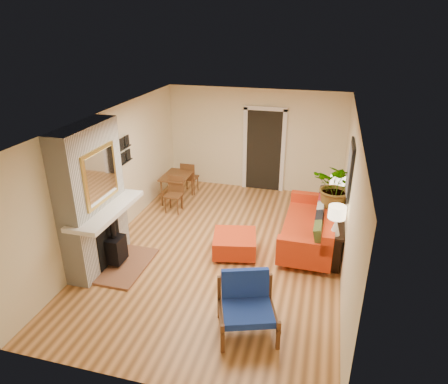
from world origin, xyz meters
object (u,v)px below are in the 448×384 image
(lamp_far, at_px, (337,185))
(houseplant, at_px, (337,187))
(blue_chair, at_px, (247,301))
(console_table, at_px, (334,222))
(sofa, at_px, (313,226))
(lamp_near, at_px, (337,217))
(dining_table, at_px, (179,180))
(ottoman, at_px, (235,243))

(lamp_far, xyz_separation_m, houseplant, (-0.01, -0.44, 0.15))
(blue_chair, relative_size, console_table, 0.55)
(houseplant, bearing_deg, console_table, -87.62)
(sofa, height_order, lamp_far, lamp_far)
(lamp_near, xyz_separation_m, lamp_far, (0.00, 1.45, 0.00))
(console_table, distance_m, lamp_far, 0.84)
(sofa, relative_size, lamp_near, 4.19)
(blue_chair, relative_size, dining_table, 0.67)
(blue_chair, height_order, lamp_far, lamp_far)
(lamp_near, bearing_deg, lamp_far, 90.00)
(sofa, bearing_deg, lamp_near, -65.67)
(ottoman, bearing_deg, houseplant, 27.87)
(lamp_far, bearing_deg, lamp_near, -90.00)
(blue_chair, bearing_deg, ottoman, 108.39)
(ottoman, relative_size, blue_chair, 0.92)
(console_table, xyz_separation_m, lamp_far, (0.00, 0.68, 0.49))
(lamp_near, distance_m, houseplant, 1.02)
(ottoman, bearing_deg, sofa, 28.44)
(dining_table, relative_size, lamp_far, 2.84)
(sofa, distance_m, houseplant, 0.91)
(blue_chair, distance_m, console_table, 2.83)
(dining_table, xyz_separation_m, lamp_far, (3.65, -0.63, 0.52))
(ottoman, height_order, dining_table, dining_table)
(console_table, bearing_deg, blue_chair, -114.40)
(houseplant, bearing_deg, sofa, -154.37)
(blue_chair, height_order, lamp_near, lamp_near)
(dining_table, bearing_deg, ottoman, -47.08)
(ottoman, xyz_separation_m, console_table, (1.79, 0.70, 0.34))
(sofa, bearing_deg, ottoman, -151.56)
(ottoman, xyz_separation_m, dining_table, (-1.87, 2.01, 0.31))
(lamp_near, bearing_deg, console_table, 90.00)
(blue_chair, relative_size, lamp_near, 1.89)
(sofa, distance_m, blue_chair, 2.75)
(console_table, bearing_deg, houseplant, 92.38)
(blue_chair, distance_m, lamp_far, 3.51)
(sofa, distance_m, lamp_far, 0.99)
(sofa, bearing_deg, lamp_far, 58.59)
(lamp_near, bearing_deg, ottoman, 177.85)
(ottoman, relative_size, houseplant, 0.97)
(ottoman, distance_m, console_table, 1.95)
(houseplant, bearing_deg, lamp_near, -89.43)
(sofa, xyz_separation_m, dining_table, (-3.28, 1.24, 0.15))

